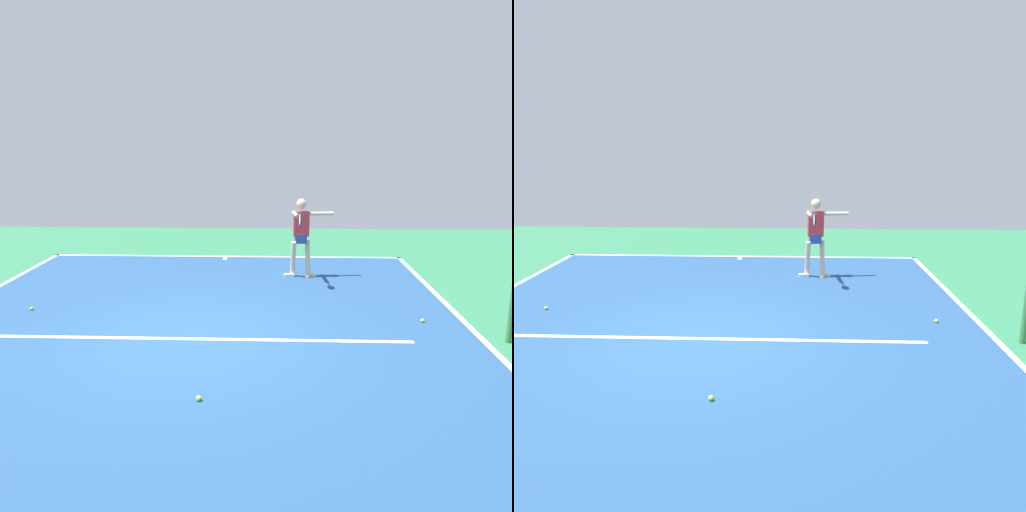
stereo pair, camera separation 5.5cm
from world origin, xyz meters
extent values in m
plane|color=#2D754C|center=(0.00, 0.00, 0.00)|extent=(19.35, 19.35, 0.00)
cube|color=navy|center=(0.00, 0.00, 0.00)|extent=(9.15, 11.08, 0.00)
cube|color=white|center=(0.00, -5.49, 0.00)|extent=(9.15, 0.10, 0.01)
cube|color=white|center=(-4.53, 0.00, 0.00)|extent=(0.10, 11.08, 0.01)
cube|color=white|center=(0.00, 0.05, 0.00)|extent=(6.87, 0.10, 0.01)
cube|color=white|center=(0.00, -5.29, 0.00)|extent=(0.10, 0.30, 0.01)
cylinder|color=#38753D|center=(-4.88, 0.00, 0.54)|extent=(0.09, 0.09, 1.07)
cylinder|color=beige|center=(-2.02, -3.62, 0.41)|extent=(0.14, 0.28, 0.84)
cube|color=white|center=(-2.10, -3.63, 0.04)|extent=(0.25, 0.12, 0.07)
cylinder|color=beige|center=(-1.70, -3.59, 0.41)|extent=(0.14, 0.28, 0.84)
cube|color=white|center=(-1.62, -3.58, 0.04)|extent=(0.25, 0.12, 0.07)
cube|color=#2D4799|center=(-1.86, -3.61, 0.88)|extent=(0.27, 0.22, 0.20)
cube|color=red|center=(-1.86, -3.61, 1.21)|extent=(0.36, 0.21, 0.54)
sphere|color=beige|center=(-1.86, -3.61, 1.65)|extent=(0.22, 0.22, 0.22)
cylinder|color=beige|center=(-2.30, -3.65, 1.43)|extent=(0.55, 0.14, 0.08)
cylinder|color=beige|center=(-1.72, -3.32, 1.46)|extent=(0.14, 0.55, 0.08)
cylinder|color=black|center=(-1.76, -2.94, 1.46)|extent=(0.05, 0.22, 0.03)
torus|color=black|center=(-1.79, -2.69, 1.46)|extent=(0.05, 0.29, 0.29)
cylinder|color=silver|center=(-1.79, -2.69, 1.46)|extent=(0.03, 0.25, 0.25)
sphere|color=#C6E53D|center=(-3.80, -0.81, 0.03)|extent=(0.07, 0.07, 0.07)
sphere|color=#CCE033|center=(3.13, -1.17, 0.03)|extent=(0.07, 0.07, 0.07)
sphere|color=#C6E53D|center=(-0.38, 1.91, 0.03)|extent=(0.07, 0.07, 0.07)
camera|label=1|loc=(-1.26, 7.30, 3.08)|focal=35.09mm
camera|label=2|loc=(-1.32, 7.29, 3.08)|focal=35.09mm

